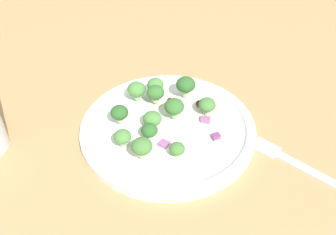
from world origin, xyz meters
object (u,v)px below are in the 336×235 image
(broccoli_floret_1, at_px, (152,119))
(broccoli_floret_2, at_px, (174,107))
(fork, at_px, (309,170))
(broccoli_floret_0, at_px, (119,113))
(plate, at_px, (168,127))

(broccoli_floret_1, distance_m, broccoli_floret_2, 0.04)
(broccoli_floret_2, height_order, fork, broccoli_floret_2)
(broccoli_floret_0, bearing_deg, broccoli_floret_2, 42.52)
(plate, relative_size, fork, 1.32)
(plate, bearing_deg, broccoli_floret_1, -135.07)
(broccoli_floret_1, distance_m, fork, 0.22)
(plate, height_order, fork, plate)
(plate, distance_m, fork, 0.20)
(broccoli_floret_1, relative_size, broccoli_floret_2, 0.92)
(broccoli_floret_1, bearing_deg, broccoli_floret_2, 64.67)
(broccoli_floret_0, relative_size, broccoli_floret_2, 0.89)
(plate, xyz_separation_m, broccoli_floret_0, (-0.06, -0.04, 0.03))
(broccoli_floret_2, bearing_deg, plate, -87.84)
(plate, relative_size, broccoli_floret_1, 9.48)
(plate, height_order, broccoli_floret_2, broccoli_floret_2)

